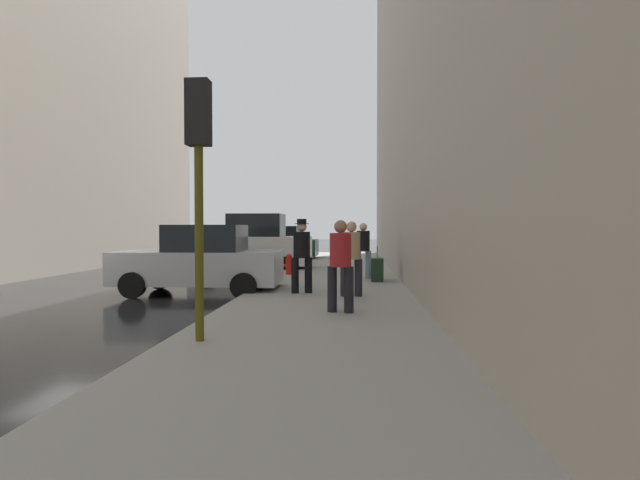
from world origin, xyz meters
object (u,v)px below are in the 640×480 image
Objects in this scene: parked_silver_sedan at (200,261)px; fire_hydrant at (289,264)px; pedestrian_in_tan_coat at (351,255)px; parked_white_van at (253,245)px; pedestrian_in_jeans at (363,247)px; traffic_light at (199,152)px; pedestrian_in_red_jacket at (340,261)px; parked_dark_green_sedan at (277,244)px; pedestrian_with_fedora at (302,252)px; rolling_suitcase at (377,270)px.

parked_silver_sedan is 6.02× the size of fire_hydrant.
parked_silver_sedan is at bearing 161.87° from pedestrian_in_tan_coat.
parked_white_van is 2.70× the size of pedestrian_in_jeans.
pedestrian_in_red_jacket is (1.88, 2.45, -1.65)m from traffic_light.
parked_silver_sedan is 6.63m from parked_white_van.
parked_dark_green_sedan is 6.02× the size of fire_hydrant.
pedestrian_in_tan_coat is (0.18, 2.17, 0.00)m from pedestrian_in_red_jacket.
pedestrian_in_jeans is (4.26, -10.08, 0.26)m from parked_dark_green_sedan.
pedestrian_with_fedora is at bearing -69.83° from parked_white_van.
pedestrian_in_tan_coat reaches higher than fire_hydrant.
parked_white_van is at bearing 110.17° from pedestrian_with_fedora.
pedestrian_in_jeans is 0.96× the size of pedestrian_with_fedora.
pedestrian_in_red_jacket reaches higher than rolling_suitcase.
pedestrian_in_jeans reaches higher than parked_silver_sedan.
pedestrian_in_tan_coat is (2.07, 4.61, -1.65)m from traffic_light.
pedestrian_in_red_jacket is (3.74, -3.45, 0.26)m from parked_silver_sedan.
fire_hydrant is 0.41× the size of pedestrian_in_red_jacket.
parked_dark_green_sedan is at bearing 102.92° from pedestrian_in_red_jacket.
parked_white_van is 6.60m from rolling_suitcase.
traffic_light is 5.32m from pedestrian_in_tan_coat.
pedestrian_in_tan_coat is at bearing -74.48° from parked_dark_green_sedan.
pedestrian_in_tan_coat reaches higher than parked_silver_sedan.
parked_silver_sedan is 2.48× the size of pedestrian_in_red_jacket.
parked_dark_green_sedan is at bearing 112.89° from pedestrian_in_jeans.
fire_hydrant is at bearing 104.85° from pedestrian_in_red_jacket.
traffic_light is 2.11× the size of pedestrian_in_red_jacket.
fire_hydrant is 7.57m from pedestrian_in_red_jacket.
rolling_suitcase is (1.92, 2.78, -0.65)m from pedestrian_with_fedora.
parked_white_van is at bearing 98.42° from traffic_light.
pedestrian_in_jeans is (4.26, 2.76, 0.26)m from parked_silver_sedan.
parked_silver_sedan is 5.07m from rolling_suitcase.
fire_hydrant is (1.80, -8.99, -0.35)m from parked_dark_green_sedan.
parked_silver_sedan is 2.48× the size of pedestrian_in_jeans.
pedestrian_in_red_jacket reaches higher than parked_dark_green_sedan.
rolling_suitcase is (0.91, 5.43, -0.61)m from pedestrian_in_red_jacket.
pedestrian_in_red_jacket is at bearing -99.56° from rolling_suitcase.
pedestrian_in_red_jacket is at bearing 52.43° from traffic_light.
pedestrian_in_tan_coat is (1.19, -0.48, -0.03)m from pedestrian_with_fedora.
pedestrian_in_red_jacket is (1.93, -7.29, 0.61)m from fire_hydrant.
parked_dark_green_sedan is at bearing 101.34° from fire_hydrant.
parked_white_van is 4.43× the size of rolling_suitcase.
rolling_suitcase is at bearing 70.45° from traffic_light.
traffic_light is 2.11× the size of pedestrian_in_jeans.
parked_white_van is 2.70× the size of pedestrian_in_red_jacket.
traffic_light reaches higher than pedestrian_in_red_jacket.
fire_hydrant is 0.41× the size of pedestrian_in_tan_coat.
parked_silver_sedan is 5.09m from pedestrian_in_red_jacket.
pedestrian_with_fedora is (2.73, -7.43, 0.10)m from parked_white_van.
pedestrian_in_jeans is 1.64× the size of rolling_suitcase.
parked_white_van is 6.55× the size of fire_hydrant.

